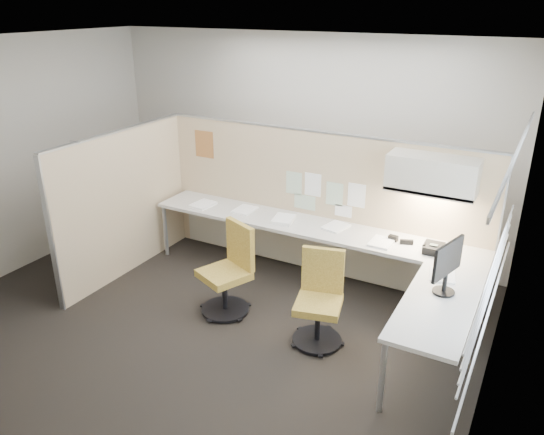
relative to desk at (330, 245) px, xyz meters
The scene contains 26 objects.
floor 1.58m from the desk, 129.58° to the right, with size 5.50×4.50×0.01m, color black.
ceiling 2.64m from the desk, 129.58° to the right, with size 5.50×4.50×0.01m, color white.
wall_back 1.66m from the desk, 129.62° to the left, with size 5.50×0.02×2.80m, color beige.
wall_left 3.93m from the desk, 162.99° to the right, with size 0.02×4.50×2.80m, color beige.
wall_right 2.28m from the desk, 31.75° to the right, with size 0.02×4.50×2.80m, color beige.
window_pane 2.32m from the desk, 32.11° to the right, with size 0.01×2.80×1.30m, color #95A1AD.
partition_back 0.67m from the desk, 128.75° to the left, with size 4.10×0.06×1.75m, color beige.
partition_left 2.52m from the desk, 165.56° to the right, with size 0.06×2.20×1.75m, color beige.
desk is the anchor object (origin of this frame).
overhead_bin 1.35m from the desk, 15.24° to the left, with size 0.90×0.36×0.38m, color beige.
task_light_strip 1.22m from the desk, 15.24° to the left, with size 0.60×0.06×0.02m, color #FFEABF.
pinned_papers 0.69m from the desk, 124.37° to the left, with size 1.01×0.00×0.47m.
poster 2.19m from the desk, 167.47° to the left, with size 0.28×0.00×0.35m, color orange.
chair_left 1.17m from the desk, 133.17° to the right, with size 0.60×0.62×0.98m.
chair_right 0.94m from the desk, 73.39° to the right, with size 0.52×0.54×0.93m.
monitor 1.59m from the desk, 26.67° to the right, with size 0.20×0.46×0.50m.
phone 1.12m from the desk, ahead, with size 0.21×0.20×0.12m.
stapler 0.83m from the desk, 11.77° to the left, with size 0.14×0.04×0.05m, color black.
tape_dispenser 0.70m from the desk, 15.91° to the left, with size 0.10×0.06×0.06m, color black.
coat_hook 2.92m from the desk, 153.86° to the right, with size 0.18×0.44×1.32m.
paper_stack_0 1.79m from the desk, behind, with size 0.23×0.30×0.03m, color white.
paper_stack_1 1.25m from the desk, behind, with size 0.23×0.30×0.02m, color white.
paper_stack_2 0.67m from the desk, behind, with size 0.23×0.30×0.04m, color white.
paper_stack_3 0.27m from the desk, 98.22° to the left, with size 0.23×0.30×0.02m, color white.
paper_stack_4 0.58m from the desk, ahead, with size 0.23×0.30×0.02m, color white.
paper_stack_5 1.35m from the desk, 15.83° to the right, with size 0.23×0.30×0.02m, color white.
Camera 1 is at (2.91, -3.91, 3.16)m, focal length 35.00 mm.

